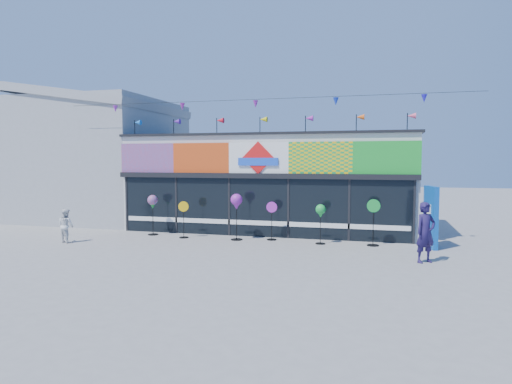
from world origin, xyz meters
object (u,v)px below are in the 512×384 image
at_px(spinner_1, 184,219).
at_px(spinner_5, 373,221).
at_px(spinner_0, 153,203).
at_px(spinner_4, 321,212).
at_px(child, 66,226).
at_px(spinner_3, 272,220).
at_px(adult_man, 426,232).
at_px(spinner_2, 236,203).
at_px(blue_sign, 431,217).

bearing_deg(spinner_1, spinner_5, 1.99).
xyz_separation_m(spinner_0, spinner_5, (8.60, -0.07, -0.42)).
bearing_deg(spinner_4, child, -166.63).
distance_m(spinner_3, adult_man, 5.81).
bearing_deg(spinner_1, spinner_2, 2.30).
xyz_separation_m(adult_man, child, (-12.38, 0.03, -0.27)).
relative_size(spinner_3, spinner_4, 1.01).
relative_size(spinner_0, adult_man, 0.90).
xyz_separation_m(spinner_4, child, (-9.03, -2.15, -0.53)).
relative_size(adult_man, child, 1.44).
bearing_deg(spinner_1, spinner_0, 167.83).
distance_m(spinner_0, spinner_5, 8.61).
bearing_deg(spinner_0, child, -133.66).
relative_size(spinner_3, child, 1.17).
relative_size(blue_sign, spinner_5, 1.29).
distance_m(spinner_0, spinner_3, 4.92).
relative_size(spinner_0, child, 1.30).
height_order(blue_sign, spinner_3, blue_sign).
distance_m(spinner_1, spinner_4, 5.30).
xyz_separation_m(blue_sign, spinner_3, (-5.61, 0.05, -0.30)).
distance_m(spinner_2, spinner_3, 1.47).
xyz_separation_m(spinner_2, spinner_3, (1.28, 0.36, -0.63)).
distance_m(spinner_5, adult_man, 2.78).
height_order(blue_sign, spinner_4, blue_sign).
xyz_separation_m(spinner_4, adult_man, (3.36, -2.18, -0.25)).
bearing_deg(spinner_2, adult_man, -18.36).
bearing_deg(spinner_4, spinner_1, -178.91).
relative_size(spinner_2, adult_man, 0.98).
distance_m(spinner_0, spinner_2, 3.62).
bearing_deg(spinner_1, adult_man, -13.51).
xyz_separation_m(spinner_3, spinner_5, (3.71, -0.20, 0.10)).
height_order(spinner_2, spinner_5, spinner_2).
xyz_separation_m(spinner_3, spinner_4, (1.88, -0.34, 0.38)).
xyz_separation_m(blue_sign, spinner_4, (-3.73, -0.29, 0.08)).
distance_m(blue_sign, spinner_0, 10.50).
height_order(spinner_3, adult_man, adult_man).
xyz_separation_m(spinner_5, adult_man, (1.52, -2.32, 0.03)).
distance_m(spinner_0, adult_man, 10.41).
distance_m(spinner_0, spinner_1, 1.62).
bearing_deg(spinner_0, blue_sign, 0.37).
bearing_deg(adult_man, spinner_5, 87.70).
bearing_deg(blue_sign, spinner_4, 170.51).
bearing_deg(blue_sign, spinner_0, 166.46).
height_order(spinner_0, spinner_2, spinner_2).
height_order(blue_sign, spinner_2, blue_sign).
xyz_separation_m(blue_sign, child, (-12.76, -2.43, -0.45)).
bearing_deg(spinner_1, child, -151.37).
bearing_deg(spinner_5, spinner_4, -175.41).
distance_m(adult_man, child, 12.38).
height_order(adult_man, child, adult_man).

